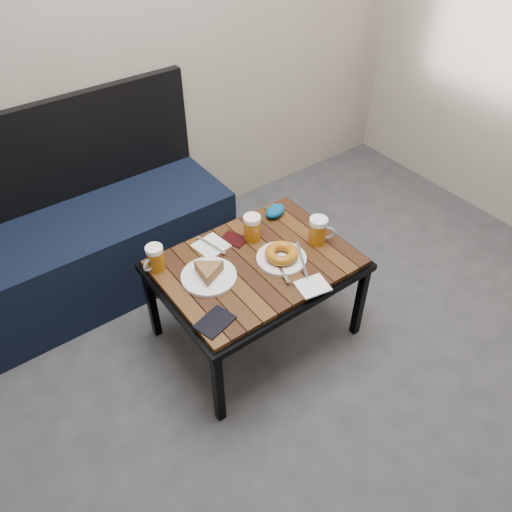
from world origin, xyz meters
TOP-DOWN VIEW (x-y plane):
  - bench at (-0.22, 1.76)m, footprint 1.40×0.50m
  - cafe_table at (0.25, 1.00)m, footprint 0.84×0.62m
  - beer_mug_left at (-0.11, 1.21)m, footprint 0.11×0.09m
  - beer_mug_centre at (0.33, 1.14)m, footprint 0.11×0.10m
  - beer_mug_right at (0.54, 0.94)m, footprint 0.12×0.11m
  - plate_pie at (0.03, 1.04)m, footprint 0.23×0.23m
  - plate_bagel at (0.34, 0.95)m, footprint 0.23×0.27m
  - napkin_left at (0.14, 1.20)m, footprint 0.15×0.17m
  - napkin_right at (0.34, 0.74)m, footprint 0.14×0.13m
  - passport_navy at (-0.08, 0.82)m, footprint 0.16×0.13m
  - passport_burgundy at (0.25, 1.18)m, footprint 0.11×0.13m
  - knit_pouch at (0.51, 1.21)m, footprint 0.13×0.10m

SIDE VIEW (x-z plane):
  - bench at x=-0.22m, z-range -0.20..0.75m
  - cafe_table at x=0.25m, z-range 0.19..0.66m
  - passport_burgundy at x=0.25m, z-range 0.47..0.48m
  - passport_navy at x=-0.08m, z-range 0.47..0.48m
  - napkin_right at x=0.34m, z-range 0.47..0.48m
  - napkin_left at x=0.14m, z-range 0.47..0.48m
  - plate_bagel at x=0.34m, z-range 0.47..0.53m
  - knit_pouch at x=0.51m, z-range 0.47..0.52m
  - plate_pie at x=0.03m, z-range 0.47..0.53m
  - beer_mug_left at x=-0.11m, z-range 0.47..0.59m
  - beer_mug_centre at x=0.33m, z-range 0.47..0.59m
  - beer_mug_right at x=0.54m, z-range 0.47..0.60m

